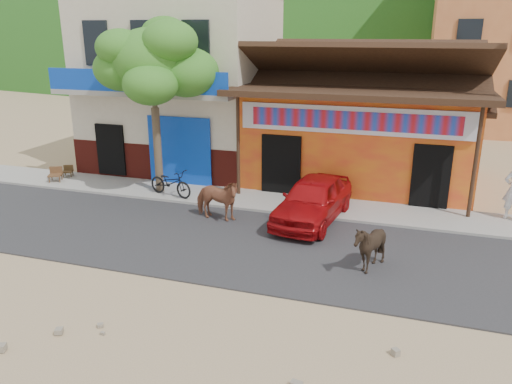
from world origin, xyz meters
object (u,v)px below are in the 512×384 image
red_car (313,199)px  cafe_chair_right (54,169)px  cow_tan (217,199)px  cow_dark (370,247)px  scooter (171,183)px  cafe_chair_left (67,167)px  tree (155,108)px

red_car → cafe_chair_right: red_car is taller
cow_tan → cow_dark: bearing=-107.1°
cow_tan → scooter: bearing=63.4°
cow_dark → cafe_chair_right: bearing=-132.2°
red_car → cafe_chair_right: bearing=-177.0°
scooter → cafe_chair_left: (-5.02, 0.95, -0.08)m
tree → cow_tan: 4.24m
tree → red_car: bearing=-9.8°
cow_tan → scooter: (-2.34, 1.49, -0.11)m
scooter → cafe_chair_right: cafe_chair_right is taller
cow_dark → scooter: size_ratio=0.70×
tree → scooter: 2.63m
cow_dark → scooter: bearing=-141.4°
cow_tan → cafe_chair_right: size_ratio=1.56×
cow_dark → red_car: bearing=-170.7°
red_car → scooter: bearing=-179.3°
cow_dark → scooter: cow_dark is taller
tree → red_car: size_ratio=1.49×
cafe_chair_left → scooter: bearing=-34.5°
cow_tan → scooter: size_ratio=0.88×
cafe_chair_right → cow_tan: bearing=-38.5°
cow_dark → red_car: red_car is taller
tree → red_car: 6.35m
red_car → cafe_chair_left: 10.32m
cow_tan → cafe_chair_left: (-7.36, 2.44, -0.19)m
scooter → cafe_chair_left: bearing=93.9°
cafe_chair_left → red_car: bearing=-32.7°
red_car → scooter: 5.22m
tree → cow_tan: size_ratio=3.80×
cow_tan → cafe_chair_right: 7.56m
cow_dark → red_car: size_ratio=0.31×
cow_dark → cafe_chair_right: size_ratio=1.24×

